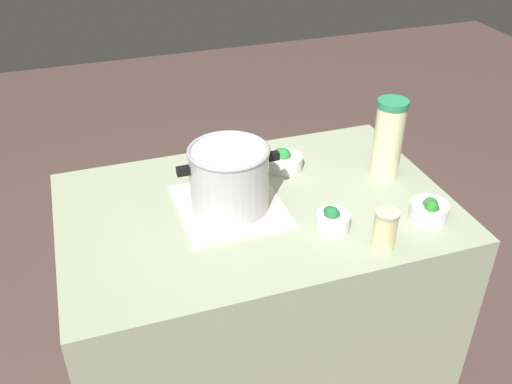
# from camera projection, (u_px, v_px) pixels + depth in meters

# --- Properties ---
(counter_slab) EXTENTS (1.22, 0.79, 0.90)m
(counter_slab) POSITION_uv_depth(u_px,v_px,m) (256.00, 309.00, 2.03)
(counter_slab) COLOR gray
(counter_slab) RESTS_ON ground_plane
(dish_cloth) EXTENTS (0.32, 0.35, 0.01)m
(dish_cloth) POSITION_uv_depth(u_px,v_px,m) (230.00, 207.00, 1.77)
(dish_cloth) COLOR beige
(dish_cloth) RESTS_ON counter_slab
(cooking_pot) EXTENTS (0.32, 0.25, 0.20)m
(cooking_pot) POSITION_uv_depth(u_px,v_px,m) (229.00, 177.00, 1.71)
(cooking_pot) COLOR #B7B7BC
(cooking_pot) RESTS_ON dish_cloth
(lemonade_pitcher) EXTENTS (0.10, 0.10, 0.28)m
(lemonade_pitcher) POSITION_uv_depth(u_px,v_px,m) (388.00, 139.00, 1.86)
(lemonade_pitcher) COLOR beige
(lemonade_pitcher) RESTS_ON counter_slab
(mason_jar) EXTENTS (0.07, 0.07, 0.12)m
(mason_jar) POSITION_uv_depth(u_px,v_px,m) (385.00, 229.00, 1.58)
(mason_jar) COLOR beige
(mason_jar) RESTS_ON counter_slab
(broccoli_bowl_front) EXTENTS (0.12, 0.12, 0.08)m
(broccoli_bowl_front) POSITION_uv_depth(u_px,v_px,m) (284.00, 161.00, 1.96)
(broccoli_bowl_front) COLOR silver
(broccoli_bowl_front) RESTS_ON counter_slab
(broccoli_bowl_center) EXTENTS (0.10, 0.10, 0.08)m
(broccoli_bowl_center) POSITION_uv_depth(u_px,v_px,m) (332.00, 220.00, 1.67)
(broccoli_bowl_center) COLOR silver
(broccoli_bowl_center) RESTS_ON counter_slab
(broccoli_bowl_back) EXTENTS (0.12, 0.12, 0.08)m
(broccoli_bowl_back) POSITION_uv_depth(u_px,v_px,m) (429.00, 210.00, 1.71)
(broccoli_bowl_back) COLOR silver
(broccoli_bowl_back) RESTS_ON counter_slab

